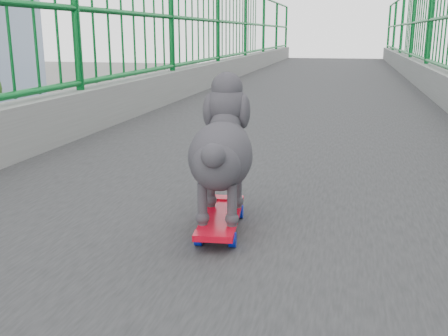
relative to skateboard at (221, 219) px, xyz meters
name	(u,v)px	position (x,y,z in m)	size (l,w,h in m)	color
railing	(278,109)	(-0.02, 1.66, 0.17)	(3.00, 24.00, 1.42)	gray
skateboard	(221,219)	(0.00, 0.00, 0.00)	(0.18, 0.45, 0.06)	red
poodle	(222,148)	(0.00, 0.03, 0.25)	(0.26, 0.54, 0.45)	#2A282C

